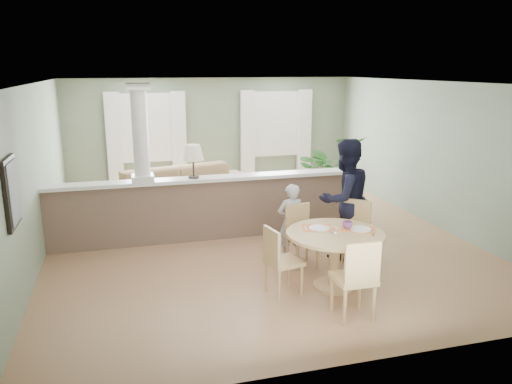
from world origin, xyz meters
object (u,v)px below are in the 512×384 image
object	(u,v)px
houseplant	(328,173)
chair_far_man	(354,231)
chair_far_boy	(300,232)
chair_near	(357,276)
man_person	(344,199)
chair_side	(279,258)
child_person	(291,222)
dining_table	(335,244)
sofa	(184,191)

from	to	relation	value
houseplant	chair_far_man	xyz separation A→B (m)	(-0.87, -2.99, -0.24)
chair_far_boy	houseplant	bearing A→B (deg)	52.40
chair_near	man_person	distance (m)	2.11
chair_side	child_person	bearing A→B (deg)	-37.15
chair_near	chair_side	bearing A→B (deg)	-52.44
dining_table	chair_far_boy	distance (m)	0.96
dining_table	chair_far_man	size ratio (longest dim) A/B	1.29
houseplant	chair_side	world-z (taller)	houseplant
child_person	chair_far_boy	bearing A→B (deg)	104.43
chair_far_man	chair_side	bearing A→B (deg)	-111.61
dining_table	man_person	bearing A→B (deg)	59.52
sofa	chair_far_man	xyz separation A→B (m)	(2.07, -3.64, 0.11)
chair_far_boy	chair_side	world-z (taller)	chair_side
dining_table	chair_near	distance (m)	0.93
chair_far_boy	chair_far_man	world-z (taller)	chair_far_man
chair_near	chair_far_man	bearing A→B (deg)	-114.30
chair_far_boy	child_person	size ratio (longest dim) A/B	0.76
chair_far_boy	man_person	size ratio (longest dim) A/B	0.49
chair_far_boy	chair_near	bearing A→B (deg)	-96.15
child_person	houseplant	bearing A→B (deg)	-129.47
sofa	chair_near	bearing A→B (deg)	-90.69
sofa	dining_table	size ratio (longest dim) A/B	2.35
chair_far_man	chair_near	xyz separation A→B (m)	(-0.71, -1.53, 0.00)
child_person	chair_near	bearing A→B (deg)	87.67
dining_table	chair_far_boy	bearing A→B (deg)	99.04
houseplant	chair_near	distance (m)	4.79
chair_near	chair_far_boy	bearing A→B (deg)	-88.89
dining_table	chair_far_boy	xyz separation A→B (m)	(-0.15, 0.94, -0.12)
chair_near	man_person	bearing A→B (deg)	-110.20
dining_table	chair_near	bearing A→B (deg)	-98.32
chair_near	man_person	xyz separation A→B (m)	(0.74, 1.94, 0.38)
sofa	chair_near	distance (m)	5.35
houseplant	dining_table	xyz separation A→B (m)	(-1.45, -3.61, -0.17)
dining_table	sofa	bearing A→B (deg)	109.23
houseplant	dining_table	distance (m)	3.89
chair_far_man	chair_side	distance (m)	1.52
chair_far_man	man_person	distance (m)	0.56
houseplant	chair_near	world-z (taller)	houseplant
chair_far_man	man_person	bearing A→B (deg)	129.73
sofa	dining_table	xyz separation A→B (m)	(1.49, -4.26, 0.18)
dining_table	chair_side	distance (m)	0.81
houseplant	dining_table	size ratio (longest dim) A/B	1.22
dining_table	chair_side	bearing A→B (deg)	-178.23
dining_table	chair_side	world-z (taller)	chair_side
chair_side	child_person	xyz separation A→B (m)	(0.57, 1.19, 0.09)
chair_far_boy	man_person	bearing A→B (deg)	0.32
chair_far_man	sofa	bearing A→B (deg)	162.92
chair_far_man	dining_table	bearing A→B (deg)	-89.70
chair_far_man	man_person	world-z (taller)	man_person
dining_table	child_person	xyz separation A→B (m)	(-0.23, 1.16, -0.03)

